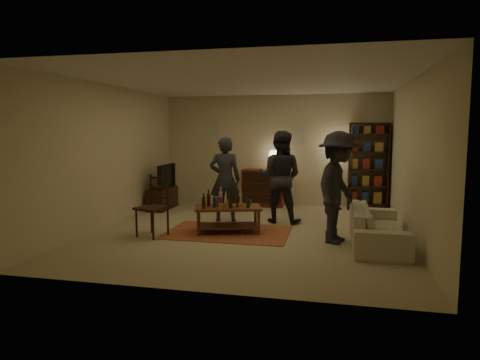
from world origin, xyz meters
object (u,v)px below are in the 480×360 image
(coffee_table, at_px, (227,210))
(bookshelf, at_px, (368,165))
(dining_chair, at_px, (155,203))
(person_left, at_px, (225,179))
(person_right, at_px, (280,177))
(floor_lamp, at_px, (337,152))
(tv_stand, at_px, (163,193))
(sofa, at_px, (377,226))
(dresser, at_px, (264,187))
(person_by_sofa, at_px, (338,187))

(coffee_table, distance_m, bookshelf, 3.98)
(dining_chair, relative_size, person_left, 0.63)
(coffee_table, distance_m, person_right, 1.45)
(person_left, distance_m, person_right, 1.11)
(floor_lamp, bearing_deg, dining_chair, -133.22)
(tv_stand, distance_m, person_left, 2.11)
(tv_stand, bearing_deg, dining_chair, -69.99)
(bookshelf, height_order, person_right, bookshelf)
(sofa, relative_size, person_right, 1.14)
(dining_chair, distance_m, floor_lamp, 4.59)
(dining_chair, bearing_deg, bookshelf, 59.94)
(dresser, height_order, sofa, dresser)
(dining_chair, xyz_separation_m, person_by_sofa, (3.11, 0.23, 0.34))
(dining_chair, xyz_separation_m, person_left, (0.90, 1.44, 0.29))
(dresser, xyz_separation_m, floor_lamp, (1.73, -0.06, 0.87))
(bookshelf, xyz_separation_m, person_right, (-1.81, -1.83, -0.12))
(tv_stand, height_order, sofa, tv_stand)
(dining_chair, height_order, bookshelf, bookshelf)
(person_right, distance_m, person_by_sofa, 1.77)
(dining_chair, distance_m, tv_stand, 2.61)
(floor_lamp, bearing_deg, person_left, -139.80)
(dresser, relative_size, person_by_sofa, 0.74)
(person_right, bearing_deg, sofa, 149.28)
(tv_stand, height_order, person_by_sofa, person_by_sofa)
(tv_stand, relative_size, floor_lamp, 0.66)
(dresser, height_order, person_left, person_left)
(sofa, bearing_deg, dining_chair, 93.72)
(dresser, distance_m, person_right, 1.92)
(coffee_table, distance_m, dining_chair, 1.29)
(floor_lamp, xyz_separation_m, sofa, (0.66, -3.05, -1.04))
(floor_lamp, distance_m, sofa, 3.29)
(tv_stand, distance_m, sofa, 5.14)
(floor_lamp, bearing_deg, person_by_sofa, -89.65)
(dining_chair, bearing_deg, dresser, 85.84)
(tv_stand, height_order, person_left, person_left)
(coffee_table, xyz_separation_m, floor_lamp, (1.91, 2.80, 0.93))
(person_left, height_order, person_right, person_right)
(floor_lamp, xyz_separation_m, person_left, (-2.20, -1.86, -0.49))
(sofa, bearing_deg, person_left, 67.37)
(dining_chair, xyz_separation_m, floor_lamp, (3.10, 3.29, 0.77))
(coffee_table, xyz_separation_m, bookshelf, (2.62, 2.93, 0.61))
(person_left, xyz_separation_m, person_by_sofa, (2.22, -1.21, 0.06))
(dining_chair, distance_m, person_by_sofa, 3.14)
(sofa, xyz_separation_m, person_left, (-2.86, 1.19, 0.56))
(dresser, relative_size, bookshelf, 0.67)
(dresser, relative_size, person_right, 0.74)
(person_left, height_order, person_by_sofa, person_by_sofa)
(tv_stand, xyz_separation_m, person_by_sofa, (4.00, -2.22, 0.53))
(tv_stand, relative_size, sofa, 0.51)
(dining_chair, height_order, dresser, dresser)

